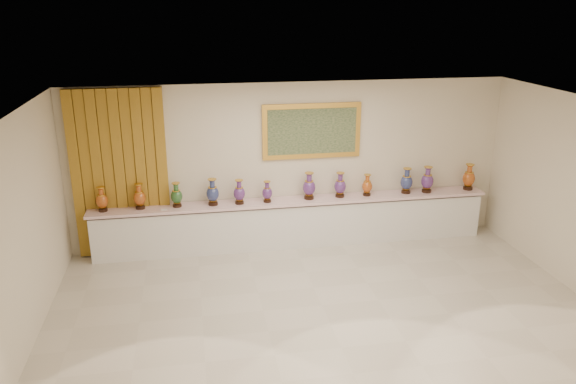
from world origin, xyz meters
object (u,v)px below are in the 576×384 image
Objects in this scene: counter at (294,223)px; vase_1 at (140,198)px; vase_2 at (177,196)px; vase_0 at (102,200)px.

counter is 2.80m from vase_1.
counter is at bearing 0.19° from vase_2.
vase_0 is 0.99× the size of vase_2.
counter is 2.19m from vase_2.
vase_1 is (-2.72, 0.00, 0.67)m from counter.
vase_1 reaches higher than vase_2.
vase_1 reaches higher than counter.
vase_1 is 1.04× the size of vase_2.
vase_0 is 0.96× the size of vase_1.
vase_1 reaches higher than vase_0.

